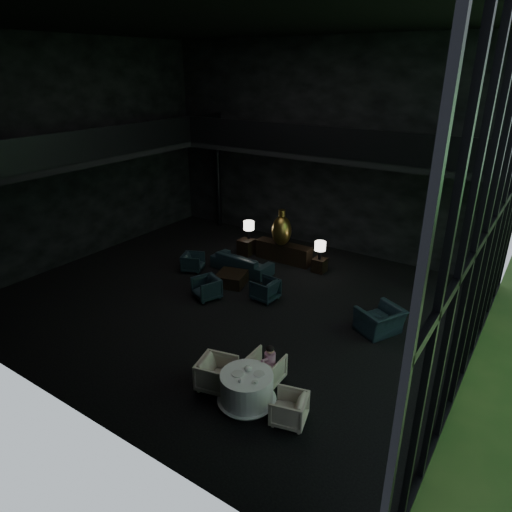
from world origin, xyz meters
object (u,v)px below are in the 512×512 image
Objects in this scene: child at (270,357)px; table_lamp_right at (320,247)px; console at (283,252)px; lounge_armchair_west at (193,262)px; table_lamp_left at (249,226)px; dining_chair_north at (266,367)px; side_table_left at (246,247)px; lounge_armchair_south at (206,287)px; coffee_table at (231,279)px; window_armchair at (380,315)px; side_table_right at (320,265)px; dining_chair_west at (217,372)px; dining_chair_east at (289,408)px; sofa at (242,258)px; lounge_armchair_east at (265,288)px; bronze_urn at (282,230)px; dining_table at (247,390)px.

table_lamp_right is at bearing -73.48° from child.
console is 3.14× the size of lounge_armchair_west.
table_lamp_left reaches higher than dining_chair_north.
side_table_left is (-1.60, -0.21, -0.05)m from console.
console is at bearing 106.36° from lounge_armchair_south.
coffee_table is 5.35m from dining_chair_north.
side_table_left is 0.90× the size of table_lamp_right.
lounge_armchair_south reaches higher than coffee_table.
window_armchair is 2.20× the size of child.
side_table_right is at bearing -80.72° from lounge_armchair_west.
dining_chair_west reaches higher than coffee_table.
dining_chair_north is 1.17× the size of dining_chair_east.
sofa reaches higher than dining_chair_west.
dining_chair_west reaches higher than side_table_left.
lounge_armchair_south is (-2.09, -3.87, -0.59)m from table_lamp_right.
dining_chair_east is 0.77× the size of dining_chair_west.
lounge_armchair_west reaches higher than side_table_left.
child is at bearing 38.98° from lounge_armchair_east.
console is 2.52× the size of dining_chair_west.
dining_chair_east is at bearing -58.54° from console.
table_lamp_right reaches higher than dining_chair_east.
sofa is (0.82, -1.44, 0.20)m from side_table_left.
lounge_armchair_east is at bearing -99.43° from side_table_right.
child is at bearing -73.56° from side_table_right.
lounge_armchair_east is at bearing 146.57° from sofa.
window_armchair reaches higher than lounge_armchair_east.
dining_chair_east is at bearing -10.41° from lounge_armchair_south.
child is at bearing -43.64° from coffee_table.
side_table_right is 7.28m from dining_chair_west.
dining_chair_north reaches higher than console.
bronze_urn is 1.92× the size of lounge_armchair_west.
sofa is 3.20× the size of lounge_armchair_south.
table_lamp_left reaches higher than table_lamp_right.
table_lamp_left is (-1.60, -0.02, 0.76)m from console.
dining_chair_west is at bearing 177.54° from dining_table.
lounge_armchair_west is (-0.67, -2.43, 0.05)m from side_table_left.
dining_table is (5.03, -7.15, 0.03)m from side_table_left.
coffee_table is 6.76m from dining_chair_east.
dining_chair_north is (4.16, -4.86, -0.10)m from sofa.
dining_table is (3.92, -3.35, -0.07)m from lounge_armchair_south.
dining_chair_east is (6.10, -7.34, -0.77)m from table_lamp_left.
dining_chair_north is at bearing -148.29° from lounge_armchair_west.
sofa reaches higher than side_table_left.
dining_chair_west reaches higher than dining_chair_east.
lounge_armchair_south is at bearing -34.37° from dining_chair_north.
dining_chair_east is (-0.35, -4.47, -0.20)m from window_armchair.
lounge_armchair_east reaches higher than side_table_left.
child reaches higher than lounge_armchair_south.
sofa is 1.79m from lounge_armchair_west.
lounge_armchair_south is 0.60× the size of dining_table.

